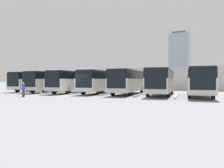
{
  "coord_description": "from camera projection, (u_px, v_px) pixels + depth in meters",
  "views": [
    {
      "loc": [
        -15.77,
        21.1,
        1.75
      ],
      "look_at": [
        -1.81,
        -5.54,
        1.33
      ],
      "focal_mm": 35.0,
      "sensor_mm": 36.0,
      "label": 1
    }
  ],
  "objects": [
    {
      "name": "bus_0",
      "position": [
        199.0,
        81.0,
        24.57
      ],
      "size": [
        4.16,
        11.37,
        3.12
      ],
      "rotation": [
        0.0,
        0.0,
        0.16
      ],
      "color": "silver",
      "rests_on": "ground_plane"
    },
    {
      "name": "curb_divider_1",
      "position": [
        140.0,
        95.0,
        26.3
      ],
      "size": [
        1.28,
        6.59,
        0.15
      ],
      "primitive_type": "cube",
      "rotation": [
        0.0,
        0.0,
        0.16
      ],
      "color": "#B2B2AD",
      "rests_on": "ground_plane"
    },
    {
      "name": "bus_2",
      "position": [
        129.0,
        81.0,
        28.81
      ],
      "size": [
        4.16,
        11.37,
        3.12
      ],
      "rotation": [
        0.0,
        0.0,
        0.16
      ],
      "color": "silver",
      "rests_on": "ground_plane"
    },
    {
      "name": "bus_4",
      "position": [
        74.0,
        81.0,
        32.44
      ],
      "size": [
        4.16,
        11.37,
        3.12
      ],
      "rotation": [
        0.0,
        0.0,
        0.16
      ],
      "color": "silver",
      "rests_on": "ground_plane"
    },
    {
      "name": "curb_divider_5",
      "position": [
        35.0,
        92.0,
        34.24
      ],
      "size": [
        1.28,
        6.59,
        0.15
      ],
      "primitive_type": "cube",
      "rotation": [
        0.0,
        0.0,
        0.16
      ],
      "color": "#B2B2AD",
      "rests_on": "ground_plane"
    },
    {
      "name": "bus_3",
      "position": [
        101.0,
        81.0,
        30.94
      ],
      "size": [
        4.16,
        11.37,
        3.12
      ],
      "rotation": [
        0.0,
        0.0,
        0.16
      ],
      "color": "silver",
      "rests_on": "ground_plane"
    },
    {
      "name": "curb_divider_2",
      "position": [
        108.0,
        94.0,
        28.39
      ],
      "size": [
        1.28,
        6.59,
        0.15
      ],
      "primitive_type": "cube",
      "rotation": [
        0.0,
        0.0,
        0.16
      ],
      "color": "#B2B2AD",
      "rests_on": "ground_plane"
    },
    {
      "name": "office_tower",
      "position": [
        179.0,
        58.0,
        258.1
      ],
      "size": [
        21.44,
        21.44,
        59.32
      ],
      "color": "#93A8B7",
      "rests_on": "ground_plane"
    },
    {
      "name": "ground_plane",
      "position": [
        77.0,
        96.0,
        26.04
      ],
      "size": [
        600.0,
        600.0,
        0.0
      ],
      "primitive_type": "plane",
      "color": "gray"
    },
    {
      "name": "bus_5",
      "position": [
        52.0,
        81.0,
        34.66
      ],
      "size": [
        4.16,
        11.37,
        3.12
      ],
      "rotation": [
        0.0,
        0.0,
        0.16
      ],
      "color": "silver",
      "rests_on": "ground_plane"
    },
    {
      "name": "curb_divider_3",
      "position": [
        81.0,
        93.0,
        30.52
      ],
      "size": [
        1.28,
        6.59,
        0.15
      ],
      "primitive_type": "cube",
      "rotation": [
        0.0,
        0.0,
        0.16
      ],
      "color": "#B2B2AD",
      "rests_on": "ground_plane"
    },
    {
      "name": "station_building",
      "position": [
        148.0,
        79.0,
        49.95
      ],
      "size": [
        30.86,
        15.17,
        4.43
      ],
      "color": "beige",
      "rests_on": "ground_plane"
    },
    {
      "name": "curb_divider_4",
      "position": [
        55.0,
        92.0,
        32.02
      ],
      "size": [
        1.28,
        6.59,
        0.15
      ],
      "primitive_type": "cube",
      "rotation": [
        0.0,
        0.0,
        0.16
      ],
      "color": "#B2B2AD",
      "rests_on": "ground_plane"
    },
    {
      "name": "bus_6",
      "position": [
        37.0,
        81.0,
        37.48
      ],
      "size": [
        4.16,
        11.37,
        3.12
      ],
      "rotation": [
        0.0,
        0.0,
        0.16
      ],
      "color": "silver",
      "rests_on": "ground_plane"
    },
    {
      "name": "pedestrian",
      "position": [
        23.0,
        89.0,
        23.78
      ],
      "size": [
        0.45,
        0.45,
        1.61
      ],
      "rotation": [
        0.0,
        0.0,
        5.01
      ],
      "color": "#38384C",
      "rests_on": "ground_plane"
    },
    {
      "name": "bus_1",
      "position": [
        161.0,
        81.0,
        26.72
      ],
      "size": [
        4.16,
        11.37,
        3.12
      ],
      "rotation": [
        0.0,
        0.0,
        0.16
      ],
      "color": "silver",
      "rests_on": "ground_plane"
    },
    {
      "name": "curb_divider_0",
      "position": [
        176.0,
        96.0,
        24.15
      ],
      "size": [
        1.28,
        6.59,
        0.15
      ],
      "primitive_type": "cube",
      "rotation": [
        0.0,
        0.0,
        0.16
      ],
      "color": "#B2B2AD",
      "rests_on": "ground_plane"
    }
  ]
}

